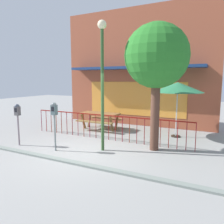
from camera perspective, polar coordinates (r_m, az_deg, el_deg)
The scene contains 10 objects.
ground at distance 7.33m, azimuth -7.97°, elevation -10.08°, with size 40.00×40.00×0.00m, color gray.
pub_storefront at distance 11.49m, azimuth 6.47°, elevation 11.19°, with size 7.84×1.30×5.81m.
patio_fence_front at distance 8.53m, azimuth -1.72°, elevation -2.77°, with size 6.61×0.04×0.97m.
picnic_table_left at distance 10.31m, azimuth -3.15°, elevation -1.13°, with size 1.81×1.37×0.79m.
patio_umbrella at distance 9.15m, azimuth 16.57°, elevation 6.07°, with size 2.02×2.02×2.21m.
parking_meter_near at distance 7.32m, azimuth -14.67°, elevation -0.41°, with size 0.18×0.17×1.59m.
parking_meter_far at distance 8.37m, azimuth -23.18°, elevation -0.38°, with size 0.18×0.17×1.47m.
street_tree at distance 7.26m, azimuth 11.42°, elevation 13.68°, with size 2.04×2.04×4.06m.
street_lamp at distance 7.06m, azimuth -2.52°, elevation 11.26°, with size 0.28×0.28×4.11m.
curb_edge at distance 6.63m, azimuth -12.68°, elevation -12.24°, with size 10.98×0.20×0.11m, color slate.
Camera 1 is at (3.99, -5.70, 2.31)m, focal length 35.47 mm.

